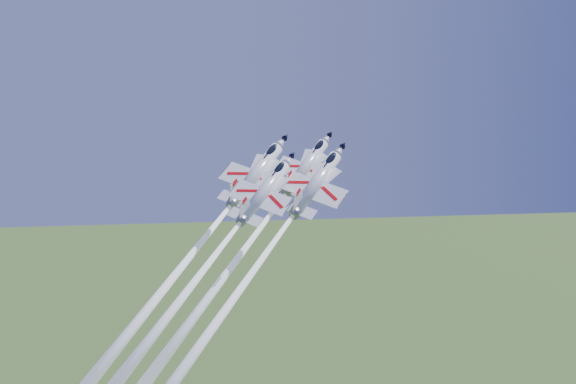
{
  "coord_description": "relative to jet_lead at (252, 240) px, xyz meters",
  "views": [
    {
      "loc": [
        -9.86,
        -96.45,
        105.71
      ],
      "look_at": [
        0.0,
        0.0,
        84.46
      ],
      "focal_mm": 40.0,
      "sensor_mm": 36.0,
      "label": 1
    }
  ],
  "objects": [
    {
      "name": "jet_lead",
      "position": [
        0.0,
        0.0,
        0.0
      ],
      "size": [
        24.22,
        33.53,
        35.38
      ],
      "rotation": [
        0.59,
        0.22,
        -0.6
      ],
      "color": "white"
    },
    {
      "name": "jet_left",
      "position": [
        -8.16,
        -0.25,
        -1.13
      ],
      "size": [
        25.79,
        35.37,
        37.12
      ],
      "rotation": [
        0.59,
        0.22,
        -0.6
      ],
      "color": "white"
    },
    {
      "name": "jet_right",
      "position": [
        -0.6,
        -8.12,
        -2.57
      ],
      "size": [
        26.78,
        37.28,
        39.46
      ],
      "rotation": [
        0.59,
        0.22,
        -0.6
      ],
      "color": "white"
    },
    {
      "name": "jet_slot",
      "position": [
        -5.47,
        -7.64,
        0.0
      ],
      "size": [
        21.54,
        29.26,
        30.53
      ],
      "rotation": [
        0.59,
        0.22,
        -0.6
      ],
      "color": "white"
    }
  ]
}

